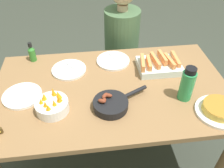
% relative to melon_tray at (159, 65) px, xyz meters
% --- Properties ---
extents(ground_plane, '(14.00, 14.00, 0.00)m').
position_rel_melon_tray_xyz_m(ground_plane, '(-0.35, -0.16, -0.76)').
color(ground_plane, '#383D33').
extents(dining_table, '(1.50, 0.88, 0.73)m').
position_rel_melon_tray_xyz_m(dining_table, '(-0.35, -0.16, -0.13)').
color(dining_table, olive).
rests_on(dining_table, ground_plane).
extents(melon_tray, '(0.29, 0.22, 0.10)m').
position_rel_melon_tray_xyz_m(melon_tray, '(0.00, 0.00, 0.00)').
color(melon_tray, silver).
rests_on(melon_tray, dining_table).
extents(skillet, '(0.34, 0.23, 0.08)m').
position_rel_melon_tray_xyz_m(skillet, '(-0.37, -0.33, -0.01)').
color(skillet, black).
rests_on(skillet, dining_table).
extents(frittata_plate_center, '(0.26, 0.26, 0.06)m').
position_rel_melon_tray_xyz_m(frittata_plate_center, '(0.23, -0.44, -0.01)').
color(frittata_plate_center, white).
rests_on(frittata_plate_center, dining_table).
extents(empty_plate_near_front, '(0.24, 0.24, 0.02)m').
position_rel_melon_tray_xyz_m(empty_plate_near_front, '(-0.62, 0.06, -0.03)').
color(empty_plate_near_front, white).
rests_on(empty_plate_near_front, dining_table).
extents(empty_plate_far_left, '(0.24, 0.24, 0.02)m').
position_rel_melon_tray_xyz_m(empty_plate_far_left, '(-0.90, -0.17, -0.03)').
color(empty_plate_far_left, white).
rests_on(empty_plate_far_left, dining_table).
extents(empty_plate_far_right, '(0.24, 0.24, 0.02)m').
position_rel_melon_tray_xyz_m(empty_plate_far_right, '(-0.30, 0.13, -0.03)').
color(empty_plate_far_right, white).
rests_on(empty_plate_far_right, dining_table).
extents(fruit_bowl_mango, '(0.19, 0.19, 0.12)m').
position_rel_melon_tray_xyz_m(fruit_bowl_mango, '(-0.71, -0.31, 0.01)').
color(fruit_bowl_mango, white).
rests_on(fruit_bowl_mango, dining_table).
extents(water_bottle, '(0.08, 0.08, 0.22)m').
position_rel_melon_tray_xyz_m(water_bottle, '(0.08, -0.30, 0.07)').
color(water_bottle, '#2D9351').
rests_on(water_bottle, dining_table).
extents(hot_sauce_bottle, '(0.05, 0.05, 0.15)m').
position_rel_melon_tray_xyz_m(hot_sauce_bottle, '(-0.88, 0.22, 0.03)').
color(hot_sauce_bottle, '#337F2D').
rests_on(hot_sauce_bottle, dining_table).
extents(person_figure, '(0.33, 0.33, 1.18)m').
position_rel_melon_tray_xyz_m(person_figure, '(-0.18, 0.53, -0.27)').
color(person_figure, black).
rests_on(person_figure, ground_plane).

